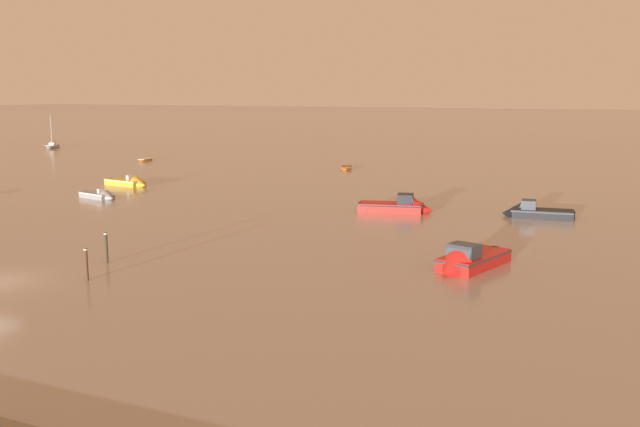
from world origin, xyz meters
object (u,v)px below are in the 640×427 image
rowboat_moored_3 (346,168)px  mooring_post_right (106,248)px  rowboat_moored_2 (146,160)px  motorboat_moored_2 (402,208)px  sailboat_moored_0 (53,146)px  mooring_post_near (86,265)px  motorboat_moored_0 (101,197)px  motorboat_moored_4 (532,213)px  motorboat_moored_3 (130,184)px  motorboat_moored_1 (466,264)px

rowboat_moored_3 → mooring_post_right: 53.06m
rowboat_moored_2 → motorboat_moored_2: bearing=52.6°
motorboat_moored_2 → mooring_post_right: bearing=-126.7°
motorboat_moored_2 → sailboat_moored_0: bearing=140.2°
sailboat_moored_0 → mooring_post_near: (69.65, -66.36, 0.57)m
motorboat_moored_0 → motorboat_moored_4: motorboat_moored_4 is taller
motorboat_moored_3 → mooring_post_right: size_ratio=2.73×
motorboat_moored_0 → mooring_post_right: (17.89, -19.43, 0.65)m
motorboat_moored_1 → mooring_post_near: (-17.97, -10.83, 0.49)m
motorboat_moored_2 → motorboat_moored_4: 10.46m
motorboat_moored_3 → motorboat_moored_0: bearing=-59.9°
motorboat_moored_0 → mooring_post_near: bearing=-36.5°
sailboat_moored_0 → mooring_post_right: 92.48m
motorboat_moored_0 → motorboat_moored_2: motorboat_moored_2 is taller
mooring_post_right → mooring_post_near: bearing=-63.4°
sailboat_moored_0 → motorboat_moored_2: size_ratio=0.94×
mooring_post_near → motorboat_moored_2: bearing=72.7°
sailboat_moored_0 → mooring_post_right: (67.88, -62.81, 0.59)m
motorboat_moored_3 → rowboat_moored_3: motorboat_moored_3 is taller
motorboat_moored_2 → motorboat_moored_3: 31.93m
rowboat_moored_3 → mooring_post_near: (8.42, -56.19, 0.68)m
rowboat_moored_2 → mooring_post_near: 67.15m
motorboat_moored_1 → motorboat_moored_3: motorboat_moored_1 is taller
motorboat_moored_1 → rowboat_moored_2: 72.02m
motorboat_moored_0 → rowboat_moored_3: 35.06m
motorboat_moored_0 → motorboat_moored_4: 39.08m
rowboat_moored_3 → motorboat_moored_4: 37.91m
rowboat_moored_3 → motorboat_moored_3: bearing=132.5°
motorboat_moored_0 → mooring_post_near: size_ratio=2.30×
rowboat_moored_3 → mooring_post_near: size_ratio=1.92×
motorboat_moored_1 → motorboat_moored_3: size_ratio=1.17×
rowboat_moored_2 → motorboat_moored_4: bearing=58.9°
rowboat_moored_2 → motorboat_moored_4: (58.22, -24.56, 0.18)m
sailboat_moored_0 → motorboat_moored_3: bearing=24.0°
mooring_post_near → mooring_post_right: bearing=116.6°
motorboat_moored_2 → mooring_post_near: (-8.58, -27.61, 0.48)m
sailboat_moored_0 → motorboat_moored_4: size_ratio=1.07×
motorboat_moored_0 → motorboat_moored_1: motorboat_moored_1 is taller
motorboat_moored_3 → rowboat_moored_2: bearing=132.9°
motorboat_moored_3 → motorboat_moored_4: bearing=5.6°
motorboat_moored_3 → rowboat_moored_3: 28.88m
sailboat_moored_0 → rowboat_moored_3: 62.07m
motorboat_moored_1 → motorboat_moored_2: 19.23m
sailboat_moored_0 → rowboat_moored_2: size_ratio=1.88×
sailboat_moored_0 → motorboat_moored_1: (87.62, -55.53, 0.08)m
rowboat_moored_3 → mooring_post_near: mooring_post_near is taller
motorboat_moored_1 → mooring_post_right: (-19.74, -7.28, 0.51)m
motorboat_moored_3 → mooring_post_right: 35.05m
rowboat_moored_3 → mooring_post_near: bearing=171.6°
motorboat_moored_4 → rowboat_moored_2: bearing=-29.5°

